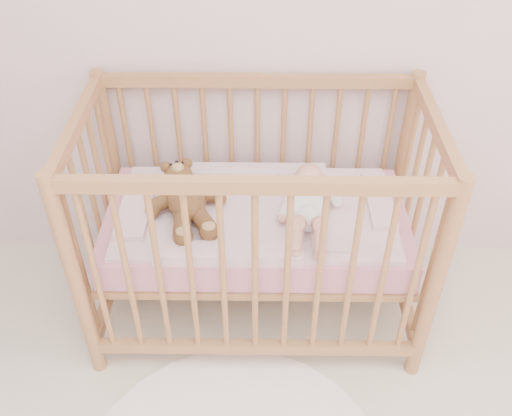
# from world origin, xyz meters

# --- Properties ---
(crib) EXTENTS (1.36, 0.76, 1.00)m
(crib) POSITION_xyz_m (-0.13, 1.60, 0.50)
(crib) COLOR #B7744D
(crib) RESTS_ON floor
(mattress) EXTENTS (1.22, 0.62, 0.13)m
(mattress) POSITION_xyz_m (-0.13, 1.60, 0.49)
(mattress) COLOR #D38392
(mattress) RESTS_ON crib
(blanket) EXTENTS (1.10, 0.58, 0.06)m
(blanket) POSITION_xyz_m (-0.13, 1.60, 0.56)
(blanket) COLOR #CE8E9E
(blanket) RESTS_ON mattress
(baby) EXTENTS (0.29, 0.55, 0.13)m
(baby) POSITION_xyz_m (0.08, 1.58, 0.64)
(baby) COLOR white
(baby) RESTS_ON blanket
(teddy_bear) EXTENTS (0.46, 0.56, 0.13)m
(teddy_bear) POSITION_xyz_m (-0.40, 1.58, 0.65)
(teddy_bear) COLOR brown
(teddy_bear) RESTS_ON blanket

